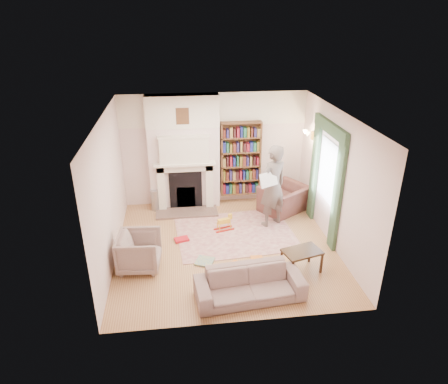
{
  "coord_description": "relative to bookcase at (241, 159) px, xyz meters",
  "views": [
    {
      "loc": [
        -0.92,
        -7.13,
        4.56
      ],
      "look_at": [
        0.0,
        0.25,
        1.15
      ],
      "focal_mm": 32.0,
      "sensor_mm": 36.0,
      "label": 1
    }
  ],
  "objects": [
    {
      "name": "newspaper",
      "position": [
        0.37,
        -1.5,
        0.05
      ],
      "size": [
        0.45,
        0.32,
        0.3
      ],
      "primitive_type": "cube",
      "rotation": [
        -0.35,
        0.0,
        0.47
      ],
      "color": "silver",
      "rests_on": "man_reading"
    },
    {
      "name": "wall_sconce",
      "position": [
        1.38,
        -0.62,
        0.72
      ],
      "size": [
        0.2,
        0.24,
        0.24
      ],
      "primitive_type": null,
      "color": "gold",
      "rests_on": "wall_right"
    },
    {
      "name": "armchair_reading",
      "position": [
        0.97,
        -0.7,
        -0.84
      ],
      "size": [
        1.37,
        1.33,
        0.68
      ],
      "primitive_type": "imported",
      "rotation": [
        0.0,
        0.0,
        3.72
      ],
      "color": "#512B2C",
      "rests_on": "floor"
    },
    {
      "name": "game_box_lid",
      "position": [
        -1.56,
        -1.79,
        -1.14
      ],
      "size": [
        0.34,
        0.27,
        0.05
      ],
      "primitive_type": "cube",
      "rotation": [
        0.0,
        0.0,
        0.26
      ],
      "color": "red",
      "rests_on": "rug"
    },
    {
      "name": "pelmet",
      "position": [
        1.54,
        -1.72,
        1.2
      ],
      "size": [
        0.09,
        1.7,
        0.24
      ],
      "primitive_type": "cube",
      "color": "#2F4930",
      "rests_on": "wall_right"
    },
    {
      "name": "sofa",
      "position": [
        -0.45,
        -3.8,
        -0.9
      ],
      "size": [
        1.92,
        0.9,
        0.54
      ],
      "primitive_type": "imported",
      "rotation": [
        0.0,
        0.0,
        0.09
      ],
      "color": "gray",
      "rests_on": "floor"
    },
    {
      "name": "curtain_right",
      "position": [
        1.55,
        -1.02,
        0.02
      ],
      "size": [
        0.07,
        0.32,
        2.4
      ],
      "primitive_type": "cube",
      "color": "#2F4930",
      "rests_on": "floor"
    },
    {
      "name": "bookcase",
      "position": [
        0.0,
        0.0,
        0.0
      ],
      "size": [
        1.0,
        0.24,
        1.85
      ],
      "primitive_type": "cube",
      "color": "brown",
      "rests_on": "floor"
    },
    {
      "name": "rug",
      "position": [
        -0.37,
        -1.62,
        -1.17
      ],
      "size": [
        2.7,
        2.16,
        0.01
      ],
      "primitive_type": "cube",
      "rotation": [
        0.0,
        0.0,
        0.08
      ],
      "color": "beige",
      "rests_on": "floor"
    },
    {
      "name": "ceiling",
      "position": [
        -0.65,
        -2.12,
        1.62
      ],
      "size": [
        4.5,
        4.5,
        0.0
      ],
      "primitive_type": "plane",
      "rotation": [
        3.14,
        0.0,
        0.0
      ],
      "color": "white",
      "rests_on": "wall_back"
    },
    {
      "name": "armchair_left",
      "position": [
        -2.38,
        -2.66,
        -0.81
      ],
      "size": [
        0.86,
        0.84,
        0.72
      ],
      "primitive_type": "imported",
      "rotation": [
        0.0,
        0.0,
        1.49
      ],
      "color": "#AA9F8C",
      "rests_on": "floor"
    },
    {
      "name": "wall_back",
      "position": [
        -0.65,
        0.13,
        0.22
      ],
      "size": [
        4.5,
        0.0,
        4.5
      ],
      "primitive_type": "plane",
      "rotation": [
        1.57,
        0.0,
        0.0
      ],
      "color": "white",
      "rests_on": "floor"
    },
    {
      "name": "window",
      "position": [
        1.58,
        -1.72,
        0.27
      ],
      "size": [
        0.02,
        0.9,
        1.3
      ],
      "primitive_type": "cube",
      "color": "silver",
      "rests_on": "wall_right"
    },
    {
      "name": "curtain_left",
      "position": [
        1.55,
        -2.42,
        0.02
      ],
      "size": [
        0.07,
        0.32,
        2.4
      ],
      "primitive_type": "cube",
      "color": "#2F4930",
      "rests_on": "floor"
    },
    {
      "name": "wall_front",
      "position": [
        -0.65,
        -4.37,
        0.22
      ],
      "size": [
        4.5,
        0.0,
        4.5
      ],
      "primitive_type": "plane",
      "rotation": [
        -1.57,
        0.0,
        0.0
      ],
      "color": "white",
      "rests_on": "floor"
    },
    {
      "name": "board_game",
      "position": [
        -1.13,
        -2.66,
        -1.15
      ],
      "size": [
        0.44,
        0.44,
        0.03
      ],
      "primitive_type": "cube",
      "rotation": [
        0.0,
        0.0,
        -0.38
      ],
      "color": "#DDCB4E",
      "rests_on": "rug"
    },
    {
      "name": "coffee_table",
      "position": [
        0.67,
        -3.16,
        -0.95
      ],
      "size": [
        0.8,
        0.62,
        0.45
      ],
      "primitive_type": null,
      "rotation": [
        0.0,
        0.0,
        0.28
      ],
      "color": "#372013",
      "rests_on": "floor"
    },
    {
      "name": "comic_annuals",
      "position": [
        -0.33,
        -2.74,
        -1.16
      ],
      "size": [
        0.75,
        0.39,
        0.02
      ],
      "color": "red",
      "rests_on": "rug"
    },
    {
      "name": "paraffin_heater",
      "position": [
        -2.15,
        -0.22,
        -0.9
      ],
      "size": [
        0.27,
        0.27,
        0.55
      ],
      "primitive_type": "cylinder",
      "rotation": [
        0.0,
        0.0,
        -0.14
      ],
      "color": "#9A9CA2",
      "rests_on": "floor"
    },
    {
      "name": "man_reading",
      "position": [
        0.52,
        -1.3,
        -0.21
      ],
      "size": [
        0.84,
        0.73,
        1.93
      ],
      "primitive_type": "imported",
      "rotation": [
        0.0,
        0.0,
        3.62
      ],
      "color": "#5D514A",
      "rests_on": "floor"
    },
    {
      "name": "floor",
      "position": [
        -0.65,
        -2.12,
        -1.18
      ],
      "size": [
        4.5,
        4.5,
        0.0
      ],
      "primitive_type": "plane",
      "color": "#975F3C",
      "rests_on": "ground"
    },
    {
      "name": "rocking_horse",
      "position": [
        -0.6,
        -1.44,
        -0.98
      ],
      "size": [
        0.47,
        0.28,
        0.39
      ],
      "primitive_type": null,
      "rotation": [
        0.0,
        0.0,
        0.26
      ],
      "color": "gold",
      "rests_on": "rug"
    },
    {
      "name": "fireplace",
      "position": [
        -1.4,
        -0.07,
        0.21
      ],
      "size": [
        1.7,
        0.58,
        2.8
      ],
      "color": "white",
      "rests_on": "floor"
    },
    {
      "name": "wall_left",
      "position": [
        -2.9,
        -2.12,
        0.22
      ],
      "size": [
        0.0,
        4.5,
        4.5
      ],
      "primitive_type": "plane",
      "rotation": [
        1.57,
        0.0,
        1.57
      ],
      "color": "white",
      "rests_on": "floor"
    },
    {
      "name": "wall_right",
      "position": [
        1.6,
        -2.12,
        0.22
      ],
      "size": [
        0.0,
        4.5,
        4.5
      ],
      "primitive_type": "plane",
      "rotation": [
        1.57,
        0.0,
        -1.57
      ],
      "color": "white",
      "rests_on": "floor"
    }
  ]
}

